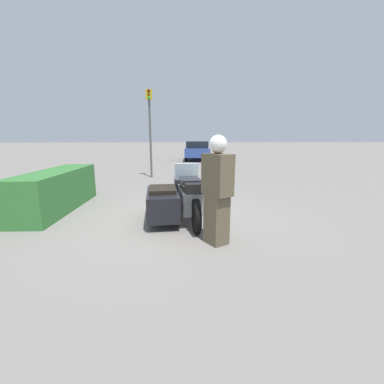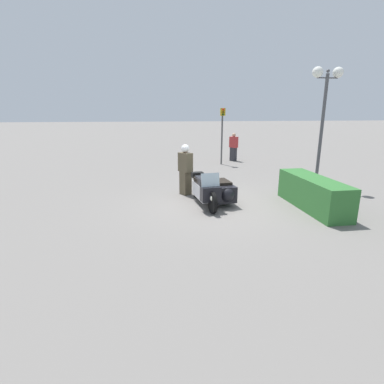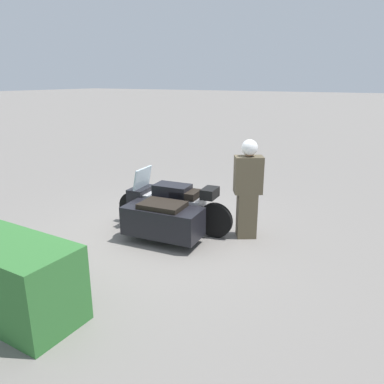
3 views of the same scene
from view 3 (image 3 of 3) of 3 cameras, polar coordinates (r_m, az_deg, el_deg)
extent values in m
plane|color=slate|center=(6.98, -4.39, -6.62)|extent=(160.00, 160.00, 0.00)
cylinder|color=black|center=(7.54, -8.80, -2.34)|extent=(0.65, 0.17, 0.65)
cylinder|color=black|center=(6.80, 3.54, -4.33)|extent=(0.65, 0.17, 0.65)
cylinder|color=black|center=(6.59, -4.01, -5.71)|extent=(0.51, 0.15, 0.50)
cube|color=#B7B7BC|center=(7.08, -2.97, -2.33)|extent=(1.25, 0.55, 0.45)
cube|color=black|center=(6.98, -3.01, 0.19)|extent=(0.70, 0.47, 0.24)
cube|color=black|center=(6.87, -0.96, -0.24)|extent=(0.53, 0.45, 0.12)
cube|color=black|center=(7.38, -7.72, -0.94)|extent=(0.38, 0.60, 0.44)
cube|color=silver|center=(7.24, -7.55, 2.15)|extent=(0.17, 0.56, 0.40)
sphere|color=white|center=(7.51, -9.14, -1.21)|extent=(0.18, 0.18, 0.18)
cube|color=black|center=(6.56, -4.47, -4.43)|extent=(1.43, 0.77, 0.50)
sphere|color=black|center=(6.83, -8.77, -3.47)|extent=(0.47, 0.47, 0.47)
cube|color=black|center=(6.46, -4.53, -2.03)|extent=(0.81, 0.61, 0.09)
cube|color=black|center=(6.67, 2.73, -0.16)|extent=(0.28, 0.40, 0.18)
cube|color=brown|center=(6.85, 8.31, -3.46)|extent=(0.45, 0.43, 0.83)
cube|color=brown|center=(6.63, 8.59, 2.60)|extent=(0.57, 0.51, 0.66)
sphere|color=tan|center=(6.54, 8.75, 6.37)|extent=(0.23, 0.23, 0.23)
sphere|color=white|center=(6.53, 8.77, 6.71)|extent=(0.28, 0.28, 0.28)
camera|label=1|loc=(5.79, 46.62, 1.35)|focal=24.00mm
camera|label=2|loc=(14.64, -30.79, 15.08)|focal=28.00mm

